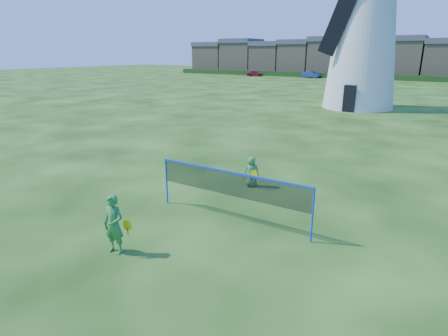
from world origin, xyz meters
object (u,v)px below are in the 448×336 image
Objects in this scene: player_girl at (114,225)px; car_right at (311,74)px; windmill at (364,33)px; badminton_net at (231,185)px; car_left at (255,73)px; player_boy at (252,172)px.

player_girl is 70.51m from car_right.
windmill is at bearing -144.83° from car_right.
car_right is (-20.54, 64.73, -0.50)m from badminton_net.
windmill is 5.48× the size of car_left.
player_girl reaches higher than car_left.
car_left is at bearing 105.73° from player_girl.
player_girl is at bearing -176.21° from car_left.
badminton_net is at bearing -152.35° from car_right.
car_right is at bearing -95.83° from player_boy.
player_girl is (1.09, -29.59, -5.70)m from windmill.
windmill is 3.81× the size of badminton_net.
player_girl is at bearing -154.28° from car_right.
car_left is at bearing -85.83° from player_boy.
windmill is at bearing -109.37° from player_boy.
badminton_net reaches higher than player_girl.
windmill is 42.69m from car_right.
car_right is (11.79, 1.75, 0.04)m from car_left.
windmill is 24.27m from player_boy.
player_boy is at bearing -173.56° from car_left.
player_boy is at bearing 75.15° from player_girl.
player_boy is (0.60, 6.11, -0.19)m from player_girl.
player_girl reaches higher than player_boy.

